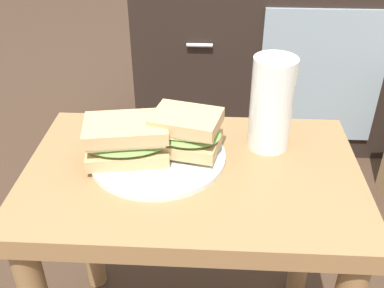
{
  "coord_description": "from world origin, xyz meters",
  "views": [
    {
      "loc": [
        0.03,
        -0.61,
        0.9
      ],
      "look_at": [
        -0.0,
        0.0,
        0.51
      ],
      "focal_mm": 42.21,
      "sensor_mm": 36.0,
      "label": 1
    }
  ],
  "objects_px": {
    "plate": "(158,156)",
    "sandwich_back": "(186,132)",
    "beer_glass": "(271,105)",
    "tv_cabinet": "(275,55)",
    "sandwich_front": "(127,140)"
  },
  "relations": [
    {
      "from": "sandwich_front",
      "to": "sandwich_back",
      "type": "distance_m",
      "value": 0.1
    },
    {
      "from": "plate",
      "to": "sandwich_front",
      "type": "height_order",
      "value": "sandwich_front"
    },
    {
      "from": "sandwich_back",
      "to": "beer_glass",
      "type": "bearing_deg",
      "value": 17.59
    },
    {
      "from": "tv_cabinet",
      "to": "beer_glass",
      "type": "distance_m",
      "value": 0.91
    },
    {
      "from": "tv_cabinet",
      "to": "plate",
      "type": "xyz_separation_m",
      "value": [
        -0.31,
        -0.92,
        0.17
      ]
    },
    {
      "from": "sandwich_front",
      "to": "sandwich_back",
      "type": "relative_size",
      "value": 1.19
    },
    {
      "from": "plate",
      "to": "sandwich_back",
      "type": "height_order",
      "value": "sandwich_back"
    },
    {
      "from": "sandwich_front",
      "to": "tv_cabinet",
      "type": "bearing_deg",
      "value": 68.94
    },
    {
      "from": "tv_cabinet",
      "to": "plate",
      "type": "height_order",
      "value": "tv_cabinet"
    },
    {
      "from": "sandwich_back",
      "to": "tv_cabinet",
      "type": "bearing_deg",
      "value": 74.05
    },
    {
      "from": "plate",
      "to": "beer_glass",
      "type": "relative_size",
      "value": 1.4
    },
    {
      "from": "beer_glass",
      "to": "sandwich_back",
      "type": "bearing_deg",
      "value": -162.41
    },
    {
      "from": "tv_cabinet",
      "to": "plate",
      "type": "bearing_deg",
      "value": -108.57
    },
    {
      "from": "sandwich_back",
      "to": "beer_glass",
      "type": "xyz_separation_m",
      "value": [
        0.14,
        0.05,
        0.03
      ]
    },
    {
      "from": "tv_cabinet",
      "to": "sandwich_front",
      "type": "bearing_deg",
      "value": -111.06
    }
  ]
}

